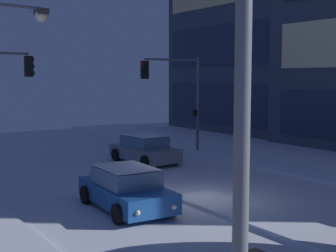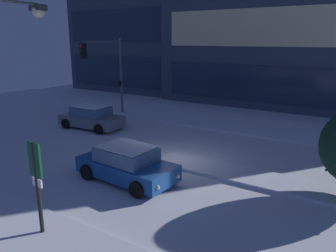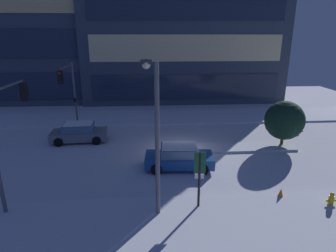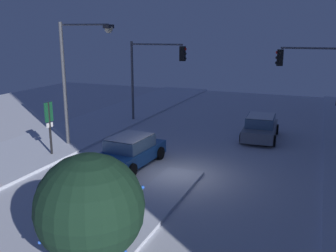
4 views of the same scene
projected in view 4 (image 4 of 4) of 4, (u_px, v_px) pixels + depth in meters
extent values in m
plane|color=silver|center=(177.00, 176.00, 17.24)|extent=(52.00, 52.00, 0.00)
cube|color=silver|center=(28.00, 152.00, 20.51)|extent=(52.00, 5.20, 0.14)
cube|color=silver|center=(145.00, 211.00, 13.63)|extent=(9.00, 1.80, 0.14)
cube|color=#19478C|center=(130.00, 155.00, 18.56)|extent=(4.36, 2.17, 0.66)
cube|color=slate|center=(130.00, 143.00, 18.41)|extent=(2.40, 1.85, 0.60)
cube|color=white|center=(130.00, 136.00, 18.33)|extent=(2.22, 1.73, 0.04)
sphere|color=#F9E5B2|center=(117.00, 171.00, 16.43)|extent=(0.16, 0.16, 0.16)
sphere|color=#F9E5B2|center=(94.00, 167.00, 16.98)|extent=(0.16, 0.16, 0.16)
cylinder|color=black|center=(132.00, 170.00, 16.98)|extent=(0.67, 0.26, 0.66)
cylinder|color=black|center=(98.00, 164.00, 17.79)|extent=(0.67, 0.26, 0.66)
cylinder|color=black|center=(160.00, 153.00, 19.42)|extent=(0.67, 0.26, 0.66)
cylinder|color=black|center=(129.00, 148.00, 20.23)|extent=(0.67, 0.26, 0.66)
cube|color=slate|center=(260.00, 130.00, 23.19)|extent=(4.36, 2.08, 0.66)
cube|color=slate|center=(261.00, 121.00, 23.04)|extent=(2.39, 1.79, 0.60)
cube|color=white|center=(261.00, 116.00, 22.96)|extent=(2.21, 1.67, 0.04)
sphere|color=#F9E5B2|center=(254.00, 123.00, 25.36)|extent=(0.16, 0.16, 0.16)
sphere|color=#F9E5B2|center=(273.00, 124.00, 24.96)|extent=(0.16, 0.16, 0.16)
cylinder|color=black|center=(248.00, 127.00, 24.82)|extent=(0.67, 0.26, 0.66)
cylinder|color=black|center=(277.00, 129.00, 24.23)|extent=(0.67, 0.26, 0.66)
cylinder|color=black|center=(242.00, 138.00, 22.24)|extent=(0.67, 0.26, 0.66)
cylinder|color=black|center=(274.00, 141.00, 21.65)|extent=(0.67, 0.26, 0.66)
cylinder|color=#565960|center=(313.00, 48.00, 22.04)|extent=(0.12, 3.75, 0.12)
cube|color=black|center=(280.00, 58.00, 22.88)|extent=(0.32, 0.36, 1.00)
sphere|color=red|center=(277.00, 52.00, 22.88)|extent=(0.20, 0.20, 0.20)
sphere|color=black|center=(277.00, 58.00, 22.95)|extent=(0.20, 0.20, 0.20)
sphere|color=black|center=(277.00, 63.00, 23.03)|extent=(0.20, 0.20, 0.20)
cylinder|color=#565960|center=(132.00, 82.00, 27.33)|extent=(0.18, 0.18, 5.88)
cylinder|color=#565960|center=(156.00, 44.00, 25.94)|extent=(0.12, 3.92, 0.12)
cube|color=black|center=(183.00, 54.00, 25.36)|extent=(0.32, 0.36, 1.00)
sphere|color=red|center=(185.00, 49.00, 25.21)|extent=(0.20, 0.20, 0.20)
sphere|color=black|center=(185.00, 54.00, 25.29)|extent=(0.20, 0.20, 0.20)
sphere|color=black|center=(185.00, 58.00, 25.37)|extent=(0.20, 0.20, 0.20)
cylinder|color=#565960|center=(64.00, 86.00, 21.01)|extent=(0.20, 0.20, 7.03)
cylinder|color=#565960|center=(84.00, 25.00, 19.87)|extent=(0.51, 2.80, 0.10)
cube|color=#333338|center=(109.00, 26.00, 19.56)|extent=(0.56, 0.36, 0.20)
sphere|color=#F9E5B2|center=(109.00, 29.00, 19.60)|extent=(0.44, 0.44, 0.44)
cylinder|color=black|center=(50.00, 130.00, 19.60)|extent=(0.12, 0.12, 2.95)
cube|color=#144C2D|center=(49.00, 112.00, 19.37)|extent=(0.55, 0.10, 1.03)
cube|color=white|center=(50.00, 125.00, 19.54)|extent=(0.44, 0.08, 0.24)
sphere|color=black|center=(90.00, 207.00, 9.68)|extent=(2.89, 2.89, 2.89)
sphere|color=blue|center=(44.00, 209.00, 10.18)|extent=(0.10, 0.10, 0.10)
sphere|color=blue|center=(103.00, 222.00, 10.96)|extent=(0.10, 0.10, 0.10)
sphere|color=blue|center=(125.00, 252.00, 9.46)|extent=(0.10, 0.10, 0.10)
sphere|color=blue|center=(48.00, 249.00, 9.50)|extent=(0.10, 0.10, 0.10)
sphere|color=blue|center=(143.00, 187.00, 9.88)|extent=(0.10, 0.10, 0.10)
sphere|color=blue|center=(40.00, 242.00, 9.20)|extent=(0.10, 0.10, 0.10)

